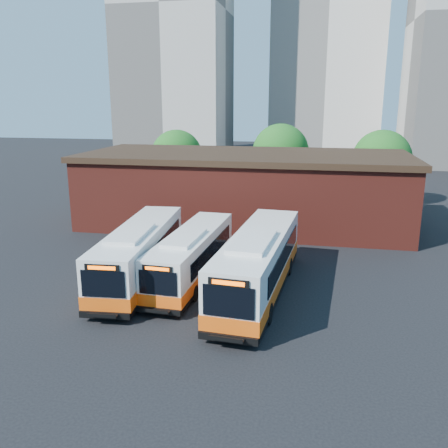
% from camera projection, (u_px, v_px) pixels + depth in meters
% --- Properties ---
extents(ground, '(220.00, 220.00, 0.00)m').
position_uv_depth(ground, '(185.00, 316.00, 24.61)').
color(ground, black).
extents(bus_midwest, '(3.65, 13.07, 3.52)m').
position_uv_depth(bus_midwest, '(140.00, 255.00, 29.39)').
color(bus_midwest, white).
rests_on(bus_midwest, ground).
extents(bus_mideast, '(2.97, 11.89, 3.21)m').
position_uv_depth(bus_mideast, '(192.00, 257.00, 29.35)').
color(bus_mideast, white).
rests_on(bus_mideast, ground).
extents(bus_east, '(3.84, 13.88, 3.74)m').
position_uv_depth(bus_east, '(258.00, 266.00, 27.18)').
color(bus_east, white).
rests_on(bus_east, ground).
extents(transit_worker, '(0.50, 0.69, 1.77)m').
position_uv_depth(transit_worker, '(217.00, 313.00, 22.99)').
color(transit_worker, black).
rests_on(transit_worker, ground).
extents(depot_building, '(28.60, 12.60, 6.40)m').
position_uv_depth(depot_building, '(245.00, 188.00, 42.77)').
color(depot_building, maroon).
rests_on(depot_building, ground).
extents(tree_west, '(6.00, 6.00, 7.65)m').
position_uv_depth(tree_west, '(177.00, 155.00, 55.71)').
color(tree_west, '#382314').
rests_on(tree_west, ground).
extents(tree_mid, '(6.56, 6.56, 8.36)m').
position_uv_depth(tree_mid, '(280.00, 152.00, 55.22)').
color(tree_mid, '#382314').
rests_on(tree_mid, ground).
extents(tree_east, '(6.24, 6.24, 7.96)m').
position_uv_depth(tree_east, '(382.00, 159.00, 50.36)').
color(tree_east, '#382314').
rests_on(tree_east, ground).
extents(tower_left, '(20.00, 18.00, 56.20)m').
position_uv_depth(tower_left, '(174.00, 9.00, 90.11)').
color(tower_left, '#BAB5AB').
rests_on(tower_left, ground).
extents(tower_center, '(22.00, 20.00, 61.20)m').
position_uv_depth(tower_center, '(329.00, 3.00, 97.28)').
color(tower_center, silver).
rests_on(tower_center, ground).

